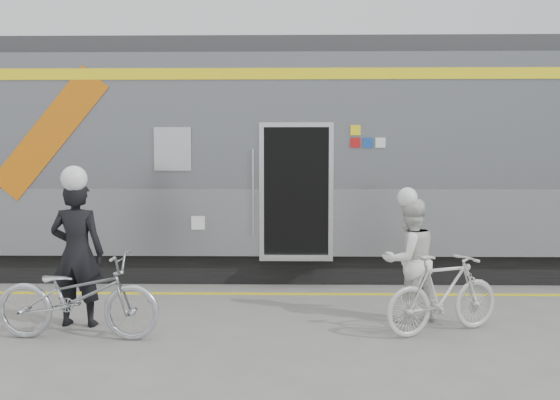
{
  "coord_description": "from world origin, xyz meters",
  "views": [
    {
      "loc": [
        0.3,
        -6.88,
        2.09
      ],
      "look_at": [
        0.15,
        1.6,
        1.5
      ],
      "focal_mm": 38.0,
      "sensor_mm": 36.0,
      "label": 1
    }
  ],
  "objects_px": {
    "bicycle_right": "(443,294)",
    "woman": "(409,260)",
    "man": "(77,253)",
    "bicycle_left": "(78,296)"
  },
  "relations": [
    {
      "from": "man",
      "to": "bicycle_right",
      "type": "bearing_deg",
      "value": 179.11
    },
    {
      "from": "bicycle_left",
      "to": "man",
      "type": "bearing_deg",
      "value": 22.42
    },
    {
      "from": "bicycle_left",
      "to": "woman",
      "type": "relative_size",
      "value": 1.21
    },
    {
      "from": "man",
      "to": "bicycle_right",
      "type": "distance_m",
      "value": 4.52
    },
    {
      "from": "bicycle_left",
      "to": "woman",
      "type": "xyz_separation_m",
      "value": [
        3.99,
        0.84,
        0.29
      ]
    },
    {
      "from": "bicycle_left",
      "to": "bicycle_right",
      "type": "bearing_deg",
      "value": -83.72
    },
    {
      "from": "bicycle_right",
      "to": "woman",
      "type": "bearing_deg",
      "value": 4.41
    },
    {
      "from": "bicycle_left",
      "to": "woman",
      "type": "distance_m",
      "value": 4.09
    },
    {
      "from": "man",
      "to": "woman",
      "type": "height_order",
      "value": "man"
    },
    {
      "from": "man",
      "to": "bicycle_right",
      "type": "relative_size",
      "value": 1.15
    }
  ]
}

